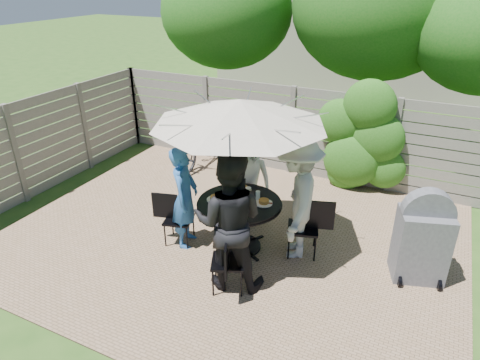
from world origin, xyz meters
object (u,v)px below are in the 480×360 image
at_px(person_left, 185,198).
at_px(glass_back, 235,189).
at_px(plate_right, 264,202).
at_px(glass_front, 244,207).
at_px(chair_back, 248,203).
at_px(chair_right, 303,238).
at_px(plate_back, 243,189).
at_px(person_front, 229,222).
at_px(plate_left, 215,198).
at_px(chair_left, 179,228).
at_px(chair_front, 228,272).
at_px(plate_front, 235,213).
at_px(bbq_grill, 422,239).
at_px(umbrella, 239,112).
at_px(glass_left, 221,200).
at_px(patio_table, 239,216).
at_px(coffee_cup, 248,192).
at_px(syrup_jug, 236,195).
at_px(person_right, 297,198).
at_px(glass_right, 258,196).
at_px(person_back, 247,178).
at_px(bicycle, 204,143).

distance_m(person_left, glass_back, 0.77).
xyz_separation_m(plate_right, glass_front, (-0.17, -0.32, 0.05)).
relative_size(chair_back, chair_right, 0.91).
relative_size(plate_back, glass_back, 1.86).
distance_m(person_front, plate_back, 1.20).
relative_size(chair_back, person_front, 0.43).
relative_size(plate_left, plate_right, 1.00).
bearing_deg(chair_left, plate_right, 1.69).
height_order(chair_front, plate_front, chair_front).
xyz_separation_m(glass_front, bbq_grill, (2.34, 0.67, -0.26)).
height_order(plate_back, bbq_grill, bbq_grill).
xyz_separation_m(umbrella, glass_left, (-0.22, -0.18, -1.30)).
relative_size(patio_table, coffee_cup, 12.85).
bearing_deg(syrup_jug, plate_back, 95.73).
xyz_separation_m(plate_back, glass_back, (-0.07, -0.13, 0.05)).
distance_m(chair_front, plate_front, 0.83).
bearing_deg(chair_back, chair_front, 4.85).
bearing_deg(chair_front, chair_left, 38.37).
height_order(chair_back, plate_right, plate_right).
xyz_separation_m(person_front, glass_back, (-0.41, 1.01, -0.09)).
distance_m(chair_left, person_right, 1.92).
height_order(umbrella, glass_front, umbrella).
distance_m(patio_table, glass_back, 0.42).
distance_m(person_front, person_right, 1.17).
bearing_deg(glass_front, person_front, -83.74).
bearing_deg(chair_back, glass_right, 21.57).
height_order(person_left, plate_front, person_left).
bearing_deg(glass_back, plate_right, -12.50).
xyz_separation_m(umbrella, plate_back, (-0.10, 0.34, -1.34)).
relative_size(person_right, bbq_grill, 1.39).
bearing_deg(chair_front, plate_left, 13.90).
relative_size(person_back, plate_left, 6.15).
bearing_deg(coffee_cup, glass_left, -121.22).
relative_size(patio_table, glass_front, 11.01).
bearing_deg(glass_front, glass_left, 173.68).
bearing_deg(glass_left, chair_back, 92.97).
relative_size(patio_table, plate_right, 5.93).
bearing_deg(glass_right, glass_back, 173.68).
distance_m(chair_front, glass_front, 0.94).
bearing_deg(bbq_grill, glass_right, 169.48).
relative_size(plate_right, glass_front, 1.86).
bearing_deg(glass_right, plate_back, 152.18).
distance_m(plate_right, bbq_grill, 2.21).
height_order(chair_front, plate_right, chair_front).
xyz_separation_m(plate_back, bicycle, (-2.01, 2.22, -0.34)).
bearing_deg(chair_back, chair_right, 49.84).
xyz_separation_m(plate_left, glass_back, (0.17, 0.32, 0.05)).
bearing_deg(chair_left, plate_front, -18.79).
xyz_separation_m(umbrella, glass_back, (-0.18, 0.22, -1.30)).
xyz_separation_m(patio_table, glass_front, (0.18, -0.22, 0.32)).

